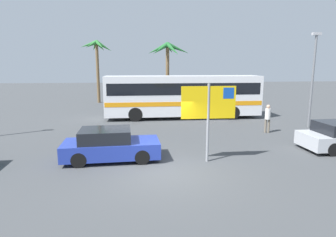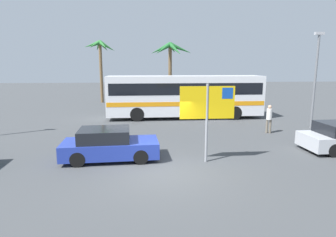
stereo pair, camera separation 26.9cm
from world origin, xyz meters
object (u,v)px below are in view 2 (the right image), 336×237
Objects in this scene: car_blue at (109,145)px; ferry_sign at (208,106)px; bus_front_coach at (185,94)px; pedestrian_crossing_lot at (269,117)px.

ferry_sign is at bearing -11.49° from car_blue.
pedestrian_crossing_lot is (4.20, -5.40, -0.80)m from bus_front_coach.
pedestrian_crossing_lot is (8.76, 4.04, 0.34)m from car_blue.
car_blue is (-4.04, 0.64, -1.69)m from ferry_sign.
ferry_sign is 6.78m from pedestrian_crossing_lot.
car_blue is at bearing 171.49° from ferry_sign.
pedestrian_crossing_lot is (4.72, 4.68, -1.35)m from ferry_sign.
bus_front_coach is 10.10m from ferry_sign.
bus_front_coach is at bearing 87.50° from ferry_sign.
bus_front_coach is at bearing 64.15° from pedestrian_crossing_lot.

